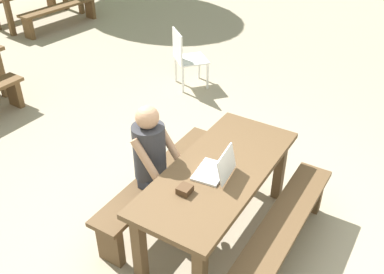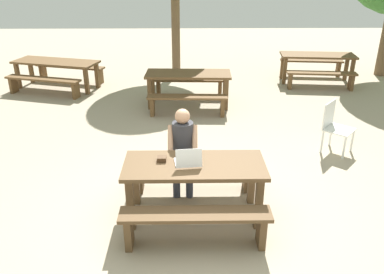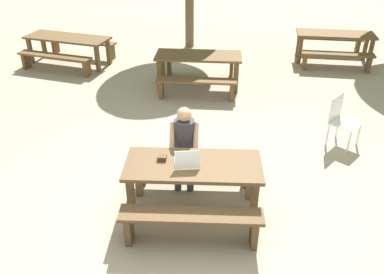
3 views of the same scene
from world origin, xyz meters
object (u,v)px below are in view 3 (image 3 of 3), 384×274
Objects in this scene: laptop at (187,161)px; picnic_table_rear at (68,41)px; small_pouch at (162,158)px; person_seated at (184,142)px; picnic_table_distant at (335,38)px; plastic_chair at (341,119)px; picnic_table_mid at (198,60)px; picnic_table_front at (193,172)px.

laptop is 6.52m from picnic_table_rear.
small_pouch is 0.56m from person_seated.
picnic_table_distant is (3.46, 6.06, -0.18)m from laptop.
plastic_chair is 0.38× the size of picnic_table_rear.
person_seated is 6.50m from picnic_table_distant.
picnic_table_distant is (3.53, 5.46, -0.09)m from person_seated.
picnic_table_distant is (0.95, 4.18, 0.17)m from plastic_chair.
small_pouch is at bearing 162.51° from plastic_chair.
small_pouch is at bearing -117.78° from person_seated.
picnic_table_distant is at bearing 19.54° from picnic_table_rear.
picnic_table_mid is 3.60m from picnic_table_rear.
plastic_chair is (2.58, 1.29, -0.26)m from person_seated.
picnic_table_rear is (-3.38, 5.59, -0.03)m from picnic_table_front.
person_seated is at bearing -90.12° from laptop.
person_seated reaches higher than picnic_table_distant.
laptop is 4.26m from picnic_table_mid.
picnic_table_front is 0.60m from person_seated.
picnic_table_front and picnic_table_mid have the same top height.
person_seated reaches higher than small_pouch.
picnic_table_front is 0.78× the size of picnic_table_rear.
small_pouch reaches higher than picnic_table_rear.
picnic_table_mid is (0.10, 3.66, -0.09)m from person_seated.
small_pouch is at bearing -92.73° from picnic_table_mid.
picnic_table_mid is at bearing -146.47° from picnic_table_distant.
picnic_table_rear is at bearing 97.72° from plastic_chair.
laptop is 0.15× the size of picnic_table_rear.
plastic_chair is at bearing 26.56° from person_seated.
laptop is 0.28× the size of person_seated.
picnic_table_distant is at bearing 29.94° from picnic_table_mid.
picnic_table_mid is 0.96× the size of picnic_table_distant.
plastic_chair is at bearing -41.54° from picnic_table_mid.
person_seated is at bearing -41.42° from picnic_table_rear.
picnic_table_front is 0.20m from laptop.
laptop reaches higher than small_pouch.
laptop is 6.98m from picnic_table_distant.
picnic_table_mid is at bearing -6.44° from picnic_table_rear.
laptop is at bearing 167.33° from plastic_chair.
laptop reaches higher than picnic_table_distant.
picnic_table_rear is 1.14× the size of picnic_table_distant.
person_seated is (0.26, 0.49, -0.05)m from small_pouch.
person_seated is at bearing 104.45° from picnic_table_front.
plastic_chair is at bearing -149.86° from laptop.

